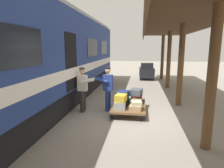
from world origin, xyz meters
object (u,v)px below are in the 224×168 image
object	(u,v)px
suitcase_olive_duffel	(136,103)
suitcase_maroon_trunk	(137,98)
luggage_cart	(129,106)
porter_in_overalls	(107,87)
baggage_tug	(147,71)
suitcase_slate_roller	(136,92)
suitcase_black_hardshell	(122,101)
suitcase_cream_canvas	(136,103)
suitcase_tan_vintage	(136,107)
suitcase_navy_fabric	(122,95)
suitcase_yellow_case	(121,98)
train_car	(32,58)
suitcase_gray_aluminum	(120,105)
suitcase_teal_softside	(123,99)
porter_by_door	(83,88)

from	to	relation	value
suitcase_olive_duffel	suitcase_maroon_trunk	size ratio (longest dim) A/B	1.02
luggage_cart	porter_in_overalls	world-z (taller)	porter_in_overalls
baggage_tug	suitcase_olive_duffel	bearing A→B (deg)	86.00
suitcase_slate_roller	baggage_tug	world-z (taller)	baggage_tug
suitcase_black_hardshell	suitcase_cream_canvas	size ratio (longest dim) A/B	1.38
suitcase_tan_vintage	suitcase_navy_fabric	distance (m)	0.79
baggage_tug	suitcase_black_hardshell	bearing A→B (deg)	82.11
porter_in_overalls	baggage_tug	size ratio (longest dim) A/B	0.98
porter_in_overalls	suitcase_black_hardshell	bearing A→B (deg)	166.22
suitcase_yellow_case	suitcase_olive_duffel	bearing A→B (deg)	-135.64
train_car	suitcase_slate_roller	size ratio (longest dim) A/B	31.34
suitcase_gray_aluminum	porter_in_overalls	xyz separation A→B (m)	(0.57, -0.67, 0.48)
suitcase_teal_softside	suitcase_slate_roller	xyz separation A→B (m)	(-0.53, 0.03, 0.31)
suitcase_tan_vintage	suitcase_navy_fabric	bearing A→B (deg)	-44.06
train_car	suitcase_maroon_trunk	xyz separation A→B (m)	(-3.79, -1.05, -1.61)
suitcase_olive_duffel	suitcase_maroon_trunk	world-z (taller)	suitcase_maroon_trunk
baggage_tug	porter_in_overalls	bearing A→B (deg)	78.02
suitcase_black_hardshell	porter_by_door	size ratio (longest dim) A/B	0.31
suitcase_slate_roller	suitcase_gray_aluminum	bearing A→B (deg)	62.58
suitcase_black_hardshell	porter_in_overalls	size ratio (longest dim) A/B	0.31
train_car	porter_in_overalls	distance (m)	2.97
suitcase_cream_canvas	suitcase_yellow_case	bearing A→B (deg)	-2.43
suitcase_gray_aluminum	suitcase_teal_softside	bearing A→B (deg)	-90.00
suitcase_black_hardshell	suitcase_tan_vintage	xyz separation A→B (m)	(-0.56, 0.53, -0.05)
suitcase_black_hardshell	suitcase_tan_vintage	world-z (taller)	suitcase_black_hardshell
baggage_tug	suitcase_maroon_trunk	bearing A→B (deg)	85.73
suitcase_tan_vintage	porter_by_door	world-z (taller)	porter_by_door
suitcase_black_hardshell	suitcase_teal_softside	size ratio (longest dim) A/B	0.84
luggage_cart	suitcase_navy_fabric	world-z (taller)	suitcase_navy_fabric
suitcase_gray_aluminum	porter_by_door	xyz separation A→B (m)	(1.47, -0.42, 0.48)
suitcase_olive_duffel	porter_in_overalls	bearing A→B (deg)	-7.06
train_car	suitcase_black_hardshell	xyz separation A→B (m)	(-3.23, -0.53, -1.62)
suitcase_black_hardshell	suitcase_yellow_case	distance (m)	0.58
suitcase_gray_aluminum	suitcase_maroon_trunk	bearing A→B (deg)	-117.87
suitcase_navy_fabric	suitcase_teal_softside	bearing A→B (deg)	-86.69
suitcase_tan_vintage	porter_in_overalls	distance (m)	1.41
porter_in_overalls	suitcase_cream_canvas	bearing A→B (deg)	149.14
suitcase_cream_canvas	suitcase_olive_duffel	bearing A→B (deg)	-88.04
suitcase_maroon_trunk	suitcase_gray_aluminum	size ratio (longest dim) A/B	1.17
suitcase_maroon_trunk	suitcase_slate_roller	bearing A→B (deg)	49.03
porter_by_door	baggage_tug	bearing A→B (deg)	-107.49
suitcase_navy_fabric	porter_by_door	world-z (taller)	porter_by_door
porter_in_overalls	suitcase_yellow_case	bearing A→B (deg)	131.91
suitcase_slate_roller	porter_in_overalls	bearing A→B (deg)	18.04
suitcase_tan_vintage	suitcase_black_hardshell	bearing A→B (deg)	-43.40
suitcase_teal_softside	porter_by_door	size ratio (longest dim) A/B	0.37
suitcase_teal_softside	suitcase_yellow_case	world-z (taller)	suitcase_yellow_case
suitcase_tan_vintage	porter_by_door	xyz separation A→B (m)	(2.03, -0.42, 0.53)
suitcase_black_hardshell	porter_in_overalls	xyz separation A→B (m)	(0.57, -0.14, 0.49)
porter_in_overalls	suitcase_navy_fabric	bearing A→B (deg)	165.28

